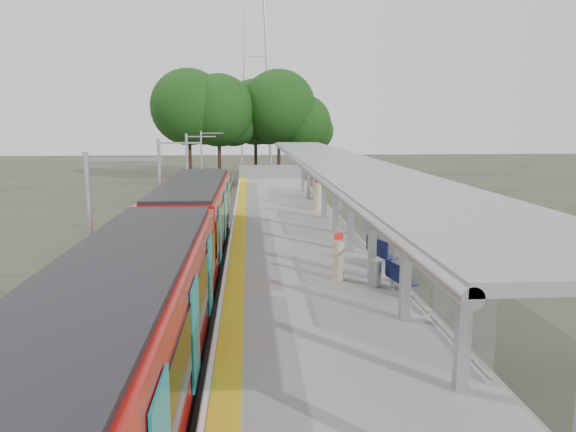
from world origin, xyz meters
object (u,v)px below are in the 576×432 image
(train, at_px, (173,253))
(bench_far, at_px, (318,192))
(info_pillar_near, at_px, (338,260))
(litter_bin, at_px, (375,273))
(info_pillar_far, at_px, (318,196))
(bench_mid, at_px, (380,252))
(bench_near, at_px, (399,278))

(train, distance_m, bench_far, 21.04)
(info_pillar_near, height_order, litter_bin, info_pillar_near)
(info_pillar_far, xyz_separation_m, litter_bin, (-0.10, -15.73, -0.40))
(bench_mid, xyz_separation_m, bench_far, (0.00, 18.00, -0.02))
(bench_near, height_order, info_pillar_far, info_pillar_far)
(info_pillar_far, bearing_deg, train, -100.31)
(info_pillar_far, bearing_deg, info_pillar_near, -81.47)
(bench_mid, bearing_deg, bench_far, 74.63)
(train, xyz_separation_m, info_pillar_far, (6.49, 15.15, -0.22))
(train, relative_size, bench_far, 18.26)
(info_pillar_near, bearing_deg, train, 162.04)
(bench_mid, height_order, bench_far, bench_mid)
(bench_near, bearing_deg, bench_far, 77.39)
(train, xyz_separation_m, bench_near, (6.96, -1.32, -0.57))
(train, bearing_deg, bench_near, -10.70)
(bench_near, bearing_deg, info_pillar_far, 79.43)
(litter_bin, bearing_deg, train, 174.83)
(train, bearing_deg, info_pillar_near, 2.65)
(train, distance_m, bench_mid, 7.35)
(bench_far, bearing_deg, litter_bin, -95.78)
(bench_far, relative_size, info_pillar_far, 0.79)
(train, bearing_deg, bench_far, 70.24)
(train, height_order, litter_bin, train)
(bench_far, bearing_deg, info_pillar_far, -101.33)
(bench_near, distance_m, info_pillar_near, 2.25)
(bench_near, height_order, bench_far, bench_far)
(bench_far, xyz_separation_m, info_pillar_far, (-0.62, -4.65, 0.30))
(info_pillar_far, bearing_deg, litter_bin, -77.47)
(info_pillar_near, bearing_deg, bench_near, -64.77)
(bench_far, xyz_separation_m, litter_bin, (-0.72, -20.37, -0.10))
(bench_far, bearing_deg, bench_near, -94.15)
(bench_near, relative_size, litter_bin, 1.62)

